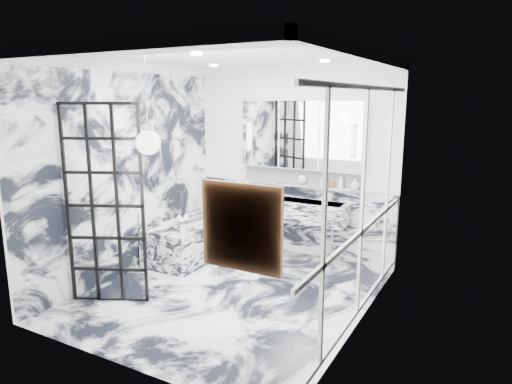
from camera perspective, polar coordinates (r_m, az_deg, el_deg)
The scene contains 25 objects.
floor at distance 5.77m, azimuth -3.14°, elevation -12.40°, with size 3.60×3.60×0.00m, color white.
ceiling at distance 5.28m, azimuth -3.49°, elevation 16.54°, with size 3.60×3.60×0.00m, color white.
wall_back at distance 6.92m, azimuth 4.64°, elevation 3.75°, with size 3.60×3.60×0.00m, color white.
wall_front at distance 3.98m, azimuth -17.20°, elevation -2.69°, with size 3.60×3.60×0.00m, color white.
wall_left at distance 6.34m, azimuth -15.68°, elevation 2.61°, with size 3.60×3.60×0.00m, color white.
wall_right at distance 4.71m, azimuth 13.42°, elevation -0.28°, with size 3.60×3.60×0.00m, color white.
marble_clad_back at distance 7.07m, azimuth 4.44°, elevation -3.31°, with size 3.18×0.05×1.05m, color white.
marble_clad_left at distance 6.33m, azimuth -15.55°, elevation 2.07°, with size 0.02×3.56×2.68m, color white.
panel_molding at distance 4.74m, azimuth 13.13°, elevation -1.44°, with size 0.03×3.40×2.30m, color white.
soap_bottle_a at distance 6.59m, azimuth 10.59°, elevation 1.28°, with size 0.07×0.07×0.19m, color #8C5919.
soap_bottle_b at distance 6.67m, azimuth 8.46°, elevation 1.48°, with size 0.08×0.09×0.19m, color #4C4C51.
soap_bottle_c at distance 6.53m, azimuth 12.30°, elevation 1.01°, with size 0.13×0.13×0.16m, color silver.
face_pot at distance 6.80m, azimuth 5.81°, elevation 1.58°, with size 0.13×0.13×0.13m, color white.
amber_bottle at distance 6.64m, azimuth 9.53°, elevation 1.01°, with size 0.04×0.04×0.10m, color #8C5919.
flower_vase at distance 6.29m, azimuth -9.10°, elevation -4.53°, with size 0.08×0.08×0.12m, color silver.
crittall_door at distance 5.47m, azimuth -18.39°, elevation -1.64°, with size 0.88×0.04×2.29m, color black, non-canonical shape.
artwork at distance 3.26m, azimuth -1.82°, elevation -4.42°, with size 0.55×0.05×0.55m, color #D84C16.
pendant_light at distance 4.37m, azimuth -13.33°, elevation 6.02°, with size 0.23×0.23×0.23m, color white.
trough_sink at distance 6.77m, azimuth 4.85°, elevation -2.22°, with size 1.60×0.45×0.30m, color silver.
ledge at distance 6.84m, azimuth 5.46°, elevation 0.84°, with size 1.90×0.14×0.04m, color silver.
subway_tile at distance 6.88m, azimuth 5.69°, elevation 2.03°, with size 1.90×0.03×0.23m, color white.
mirror_cabinet at distance 6.75m, azimuth 5.61°, elevation 7.12°, with size 1.90×0.16×1.00m, color white.
sconce_left at distance 7.03m, azimuth -0.91°, elevation 7.02°, with size 0.07×0.07×0.40m, color white.
sconce_right at distance 6.38m, azimuth 12.07°, elevation 6.29°, with size 0.07×0.07×0.40m, color white.
bathtub at distance 6.98m, azimuth -7.50°, elevation -5.71°, with size 0.75×1.65×0.55m, color silver.
Camera 1 is at (2.80, -4.46, 2.35)m, focal length 32.00 mm.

